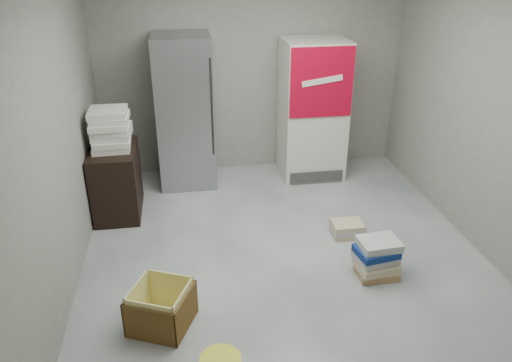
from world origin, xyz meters
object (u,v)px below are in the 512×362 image
at_px(cardboard_box, 161,309).
at_px(coke_cooler, 313,110).
at_px(steel_fridge, 185,112).
at_px(wood_shelf, 117,181).
at_px(phonebook_stack_main, 377,258).

bearing_deg(cardboard_box, coke_cooler, 78.29).
xyz_separation_m(steel_fridge, wood_shelf, (-0.83, -0.73, -0.55)).
xyz_separation_m(coke_cooler, wood_shelf, (-2.48, -0.72, -0.50)).
height_order(steel_fridge, wood_shelf, steel_fridge).
bearing_deg(wood_shelf, steel_fridge, 41.31).
bearing_deg(wood_shelf, coke_cooler, 16.28).
bearing_deg(steel_fridge, coke_cooler, -0.18).
xyz_separation_m(coke_cooler, phonebook_stack_main, (0.04, -2.36, -0.72)).
relative_size(steel_fridge, cardboard_box, 3.13).
xyz_separation_m(coke_cooler, cardboard_box, (-1.96, -2.75, -0.75)).
bearing_deg(phonebook_stack_main, cardboard_box, -173.26).
xyz_separation_m(steel_fridge, phonebook_stack_main, (1.69, -2.37, -0.76)).
height_order(wood_shelf, phonebook_stack_main, wood_shelf).
relative_size(steel_fridge, coke_cooler, 1.06).
bearing_deg(coke_cooler, wood_shelf, -163.72).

